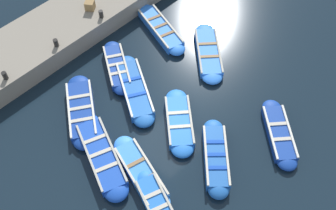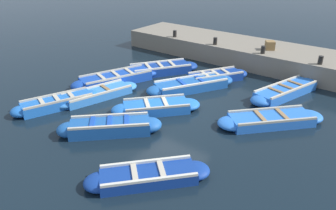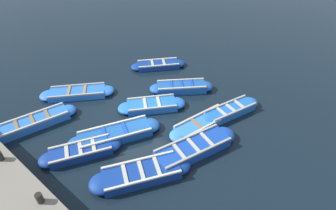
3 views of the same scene
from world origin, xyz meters
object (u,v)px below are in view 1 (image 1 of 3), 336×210
at_px(boat_inner_gap, 216,157).
at_px(bollard_south, 5,76).
at_px(boat_centre, 279,133).
at_px(boat_drifting, 160,210).
at_px(boat_near_quay, 102,155).
at_px(boat_outer_right, 179,122).
at_px(boat_far_corner, 208,53).
at_px(boat_alongside, 141,173).
at_px(bollard_mid_north, 101,14).
at_px(boat_end_of_row, 82,111).
at_px(boat_mid_row, 117,67).
at_px(bollard_mid_south, 56,43).
at_px(wooden_crate, 90,5).
at_px(boat_bow_out, 160,29).
at_px(boat_broadside, 135,90).

distance_m(boat_inner_gap, bollard_south, 8.95).
bearing_deg(boat_centre, boat_drifting, 77.65).
xyz_separation_m(boat_near_quay, boat_outer_right, (-1.06, -3.11, -0.04)).
bearing_deg(boat_inner_gap, boat_far_corner, -46.52).
distance_m(boat_alongside, bollard_mid_north, 7.77).
bearing_deg(bollard_mid_north, boat_end_of_row, 128.57).
bearing_deg(boat_mid_row, boat_outer_right, 177.12).
relative_size(bollard_mid_south, wooden_crate, 0.86).
distance_m(boat_mid_row, bollard_south, 4.57).
bearing_deg(bollard_mid_south, boat_mid_row, -148.48).
bearing_deg(boat_outer_right, bollard_mid_south, 10.78).
relative_size(boat_inner_gap, bollard_mid_north, 8.33).
height_order(boat_inner_gap, bollard_mid_south, bollard_mid_south).
xyz_separation_m(boat_inner_gap, bollard_mid_north, (8.21, -1.57, 0.90)).
xyz_separation_m(boat_alongside, bollard_mid_north, (6.64, -3.92, 0.95)).
bearing_deg(boat_far_corner, boat_bow_out, 9.32).
height_order(boat_end_of_row, bollard_mid_south, bollard_mid_south).
xyz_separation_m(boat_drifting, bollard_mid_north, (8.11, -4.45, 0.92)).
distance_m(boat_end_of_row, wooden_crate, 5.35).
relative_size(boat_mid_row, bollard_south, 8.82).
bearing_deg(boat_mid_row, boat_drifting, 150.73).
height_order(boat_near_quay, boat_inner_gap, boat_inner_gap).
height_order(boat_bow_out, boat_mid_row, boat_bow_out).
height_order(boat_drifting, bollard_mid_south, bollard_mid_south).
bearing_deg(boat_centre, boat_end_of_row, 36.29).
bearing_deg(bollard_mid_north, boat_alongside, 149.44).
distance_m(boat_far_corner, boat_alongside, 6.56).
bearing_deg(boat_broadside, boat_alongside, 140.13).
height_order(boat_mid_row, bollard_south, bollard_south).
xyz_separation_m(boat_broadside, boat_outer_right, (-2.44, -0.12, -0.02)).
xyz_separation_m(boat_bow_out, wooden_crate, (2.72, 1.86, 0.94)).
height_order(boat_broadside, boat_alongside, boat_broadside).
bearing_deg(boat_far_corner, boat_centre, 164.29).
distance_m(boat_drifting, boat_end_of_row, 5.22).
relative_size(boat_drifting, bollard_south, 9.45).
bearing_deg(boat_mid_row, bollard_mid_south, 31.52).
bearing_deg(boat_mid_row, bollard_mid_north, -27.35).
relative_size(boat_near_quay, boat_broadside, 1.06).
bearing_deg(boat_outer_right, boat_end_of_row, 36.34).
height_order(boat_mid_row, bollard_mid_south, bollard_mid_south).
bearing_deg(boat_inner_gap, boat_mid_row, -3.99).
bearing_deg(boat_near_quay, bollard_mid_north, -41.26).
bearing_deg(boat_mid_row, wooden_crate, -21.01).
bearing_deg(boat_inner_gap, boat_near_quay, 42.80).
xyz_separation_m(boat_mid_row, wooden_crate, (3.02, -1.16, 0.95)).
bearing_deg(boat_bow_out, boat_end_of_row, 100.37).
relative_size(boat_alongside, wooden_crate, 8.75).
bearing_deg(boat_far_corner, boat_alongside, 108.65).
bearing_deg(boat_alongside, boat_centre, -118.59).
relative_size(boat_end_of_row, bollard_mid_north, 10.30).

